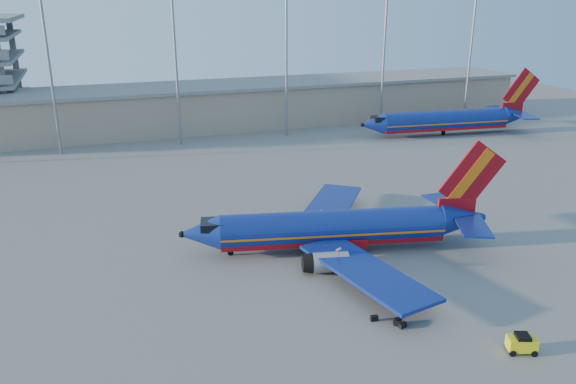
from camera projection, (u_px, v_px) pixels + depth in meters
name	position (u px, v px, depth m)	size (l,w,h in m)	color
ground	(298.00, 239.00, 60.88)	(220.00, 220.00, 0.00)	slate
terminal_building	(244.00, 104.00, 114.22)	(122.00, 16.00, 8.50)	gray
light_mast_row	(232.00, 41.00, 97.61)	(101.60, 1.60, 28.65)	gray
aircraft_main	(340.00, 228.00, 57.48)	(32.88, 31.28, 11.28)	navy
aircraft_second	(449.00, 120.00, 106.12)	(36.02, 13.97, 12.21)	navy
baggage_tug	(522.00, 343.00, 41.20)	(2.37, 1.90, 1.48)	yellow
luggage_pile	(394.00, 322.00, 44.85)	(2.33, 2.13, 0.54)	black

